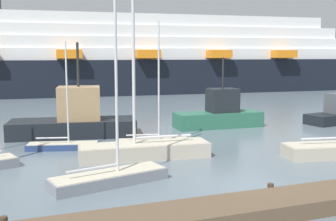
{
  "coord_description": "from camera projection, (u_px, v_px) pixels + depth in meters",
  "views": [
    {
      "loc": [
        -9.02,
        -15.4,
        5.74
      ],
      "look_at": [
        0.0,
        9.5,
        2.08
      ],
      "focal_mm": 44.03,
      "sensor_mm": 36.0,
      "label": 1
    }
  ],
  "objects": [
    {
      "name": "dock_pier",
      "position": [
        287.0,
        203.0,
        15.06
      ],
      "size": [
        24.16,
        2.15,
        0.74
      ],
      "color": "brown",
      "rests_on": "ground_plane"
    },
    {
      "name": "channel_buoy_1",
      "position": [
        210.0,
        116.0,
        36.33
      ],
      "size": [
        0.63,
        0.63,
        1.63
      ],
      "color": "green",
      "rests_on": "ground_plane"
    },
    {
      "name": "fishing_boat_0",
      "position": [
        219.0,
        114.0,
        32.42
      ],
      "size": [
        7.01,
        2.47,
        5.47
      ],
      "rotation": [
        0.0,
        0.0,
        -0.04
      ],
      "color": "#2D6B51",
      "rests_on": "ground_plane"
    },
    {
      "name": "sailboat_6",
      "position": [
        153.0,
        141.0,
        25.75
      ],
      "size": [
        4.72,
        2.19,
        7.71
      ],
      "rotation": [
        0.0,
        0.0,
        -0.2
      ],
      "color": "white",
      "rests_on": "ground_plane"
    },
    {
      "name": "sailboat_0",
      "position": [
        63.0,
        144.0,
        24.89
      ],
      "size": [
        4.42,
        2.13,
        6.47
      ],
      "rotation": [
        0.0,
        0.0,
        -0.25
      ],
      "color": "navy",
      "rests_on": "ground_plane"
    },
    {
      "name": "fishing_boat_2",
      "position": [
        75.0,
        120.0,
        28.83
      ],
      "size": [
        9.06,
        4.43,
        6.52
      ],
      "rotation": [
        0.0,
        0.0,
        -0.17
      ],
      "color": "black",
      "rests_on": "ground_plane"
    },
    {
      "name": "sailboat_7",
      "position": [
        145.0,
        148.0,
        22.74
      ],
      "size": [
        7.31,
        2.39,
        10.46
      ],
      "rotation": [
        0.0,
        0.0,
        3.05
      ],
      "color": "#BCB29E",
      "rests_on": "ground_plane"
    },
    {
      "name": "cruise_ship",
      "position": [
        103.0,
        58.0,
        60.89
      ],
      "size": [
        90.0,
        19.54,
        15.81
      ],
      "rotation": [
        0.0,
        0.0,
        -0.08
      ],
      "color": "black",
      "rests_on": "ground_plane"
    },
    {
      "name": "sailboat_2",
      "position": [
        109.0,
        175.0,
        18.21
      ],
      "size": [
        5.47,
        2.66,
        9.28
      ],
      "rotation": [
        0.0,
        0.0,
        0.23
      ],
      "color": "gray",
      "rests_on": "ground_plane"
    },
    {
      "name": "ground_plane",
      "position": [
        241.0,
        185.0,
        18.17
      ],
      "size": [
        600.0,
        600.0,
        0.0
      ],
      "primitive_type": "plane",
      "color": "slate"
    }
  ]
}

